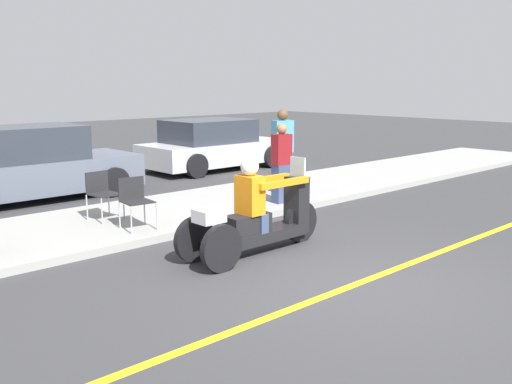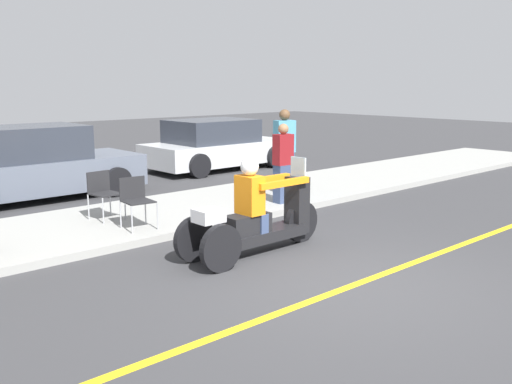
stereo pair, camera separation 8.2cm
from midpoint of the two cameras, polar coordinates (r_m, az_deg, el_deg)
ground_plane at (r=7.19m, az=10.07°, el=-9.16°), size 60.00×60.00×0.00m
lane_stripe at (r=7.19m, az=10.05°, el=-9.15°), size 24.00×0.12×0.01m
sidewalk_strip at (r=10.50m, az=-10.12°, el=-2.39°), size 28.00×2.80×0.12m
motorcycle_trike at (r=8.19m, az=0.22°, el=-2.77°), size 2.47×0.68×1.42m
spectator_mid_group at (r=11.10m, az=2.93°, el=2.72°), size 0.38×0.24×1.55m
spectator_by_tree at (r=12.21m, az=3.04°, el=3.97°), size 0.47×0.35×1.77m
folding_chair_curbside at (r=10.14m, az=-14.86°, el=0.20°), size 0.51×0.51×0.82m
folding_chair_set_back at (r=9.39m, az=-11.70°, el=-0.51°), size 0.51×0.51×0.82m
parked_car_lot_far at (r=16.31m, az=-3.90°, el=4.66°), size 4.21×2.11×1.41m
parked_car_lot_center at (r=12.87m, az=-21.40°, el=2.50°), size 4.39×1.99×1.56m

